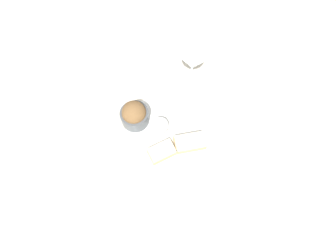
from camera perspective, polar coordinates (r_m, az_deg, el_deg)
The scene contains 8 objects.
ground_plane at distance 0.88m, azimuth -0.00°, elevation -0.94°, with size 4.00×4.00×0.00m, color beige.
dinner_plate at distance 0.88m, azimuth -0.00°, elevation -0.75°, with size 0.28×0.28×0.01m.
salad_bowl at distance 0.86m, azimuth -7.32°, elevation 2.48°, with size 0.09×0.09×0.09m.
sauce_ramekin at distance 0.85m, azimuth -1.75°, elevation -0.16°, with size 0.05×0.05×0.04m.
cheese_toast_near at distance 0.84m, azimuth 4.74°, elevation -3.58°, with size 0.11×0.09×0.03m.
cheese_toast_far at distance 0.83m, azimuth -1.00°, elevation -5.64°, with size 0.10×0.09×0.03m.
wine_glass at distance 0.89m, azimuth 5.40°, elevation 13.61°, with size 0.09×0.09×0.15m.
napkin at distance 0.87m, azimuth 15.07°, elevation -8.11°, with size 0.17×0.16×0.01m.
Camera 1 is at (-0.08, 0.36, 0.80)m, focal length 28.00 mm.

